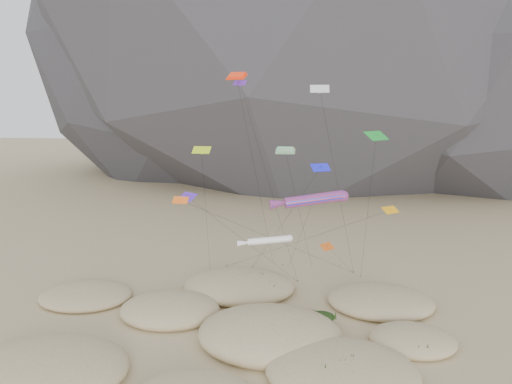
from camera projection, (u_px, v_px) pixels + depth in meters
ground at (250, 352)px, 49.76m from camera, size 500.00×500.00×0.00m
dunes at (231, 329)px, 53.27m from camera, size 49.14×35.99×4.00m
dune_grass at (240, 327)px, 53.40m from camera, size 40.29×28.60×1.53m
kite_stakes at (290, 270)px, 73.11m from camera, size 21.88×7.32×0.30m
rainbow_tube_kite at (311, 200)px, 56.38m from camera, size 9.00×18.10×14.69m
white_tube_kite at (266, 241)px, 55.70m from camera, size 6.97×18.19×9.93m
orange_parafoil at (237, 80)px, 57.65m from camera, size 4.42×15.45×27.95m
multi_parafoil at (286, 152)px, 58.08m from camera, size 4.41×14.27×19.42m
delta_kites at (288, 166)px, 57.43m from camera, size 25.73×20.06×27.01m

